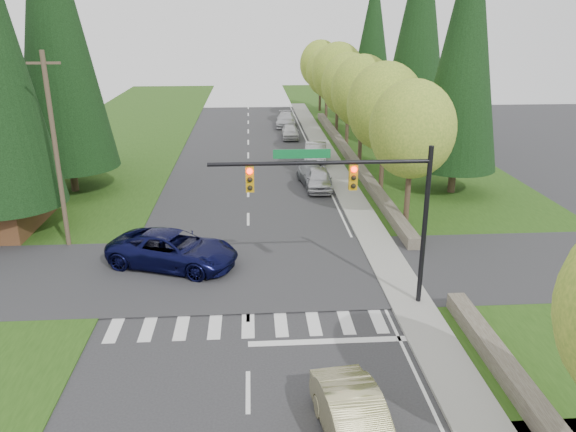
{
  "coord_description": "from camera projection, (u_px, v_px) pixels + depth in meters",
  "views": [
    {
      "loc": [
        0.28,
        -16.27,
        11.47
      ],
      "look_at": [
        1.9,
        8.05,
        2.8
      ],
      "focal_mm": 35.0,
      "sensor_mm": 36.0,
      "label": 1
    }
  ],
  "objects": [
    {
      "name": "suv_navy",
      "position": [
        173.0,
        250.0,
        27.06
      ],
      "size": [
        6.88,
        4.9,
        1.74
      ],
      "primitive_type": "imported",
      "rotation": [
        0.0,
        0.0,
        1.21
      ],
      "color": "#0A0C35",
      "rests_on": "ground"
    },
    {
      "name": "curb_east",
      "position": [
        333.0,
        186.0,
        40.16
      ],
      "size": [
        0.2,
        80.0,
        0.13
      ],
      "primitive_type": "cube",
      "color": "gray",
      "rests_on": "ground"
    },
    {
      "name": "sedan_champagne",
      "position": [
        356.0,
        423.0,
        15.67
      ],
      "size": [
        2.2,
        4.79,
        1.52
      ],
      "primitive_type": "imported",
      "rotation": [
        0.0,
        0.0,
        0.13
      ],
      "color": "tan",
      "rests_on": "ground"
    },
    {
      "name": "sidewalk_east",
      "position": [
        344.0,
        185.0,
        40.21
      ],
      "size": [
        1.8,
        80.0,
        0.13
      ],
      "primitive_type": "cube",
      "color": "gray",
      "rests_on": "ground"
    },
    {
      "name": "conifer_e_b",
      "position": [
        419.0,
        25.0,
        48.41
      ],
      "size": [
        6.12,
        6.12,
        19.8
      ],
      "color": "#38281C",
      "rests_on": "ground"
    },
    {
      "name": "traffic_signal",
      "position": [
        357.0,
        192.0,
        21.95
      ],
      "size": [
        8.7,
        0.37,
        6.8
      ],
      "color": "black",
      "rests_on": "ground"
    },
    {
      "name": "parked_car_e",
      "position": [
        286.0,
        120.0,
        62.1
      ],
      "size": [
        2.54,
        5.27,
        1.48
      ],
      "primitive_type": "imported",
      "rotation": [
        0.0,
        0.0,
        -0.09
      ],
      "color": "#BBBCC1",
      "rests_on": "ground"
    },
    {
      "name": "decid_tree_5",
      "position": [
        327.0,
        72.0,
        63.91
      ],
      "size": [
        4.8,
        4.8,
        8.3
      ],
      "color": "#38281C",
      "rests_on": "ground"
    },
    {
      "name": "cross_street",
      "position": [
        248.0,
        273.0,
        26.64
      ],
      "size": [
        120.0,
        8.0,
        0.1
      ],
      "primitive_type": "cube",
      "color": "#28282B",
      "rests_on": "ground"
    },
    {
      "name": "decid_tree_6",
      "position": [
        321.0,
        64.0,
        70.38
      ],
      "size": [
        5.2,
        5.2,
        8.86
      ],
      "color": "#38281C",
      "rests_on": "ground"
    },
    {
      "name": "parked_car_d",
      "position": [
        290.0,
        132.0,
        55.86
      ],
      "size": [
        1.75,
        4.08,
        1.37
      ],
      "primitive_type": "imported",
      "rotation": [
        0.0,
        0.0,
        -0.03
      ],
      "color": "silver",
      "rests_on": "ground"
    },
    {
      "name": "stone_wall_south",
      "position": [
        536.0,
        412.0,
        16.72
      ],
      "size": [
        0.7,
        14.0,
        0.7
      ],
      "primitive_type": "cube",
      "color": "#4C4438",
      "rests_on": "ground"
    },
    {
      "name": "utility_pole",
      "position": [
        56.0,
        151.0,
        28.08
      ],
      "size": [
        1.6,
        0.24,
        10.0
      ],
      "color": "#473828",
      "rests_on": "ground"
    },
    {
      "name": "decid_tree_0",
      "position": [
        412.0,
        129.0,
        30.98
      ],
      "size": [
        4.8,
        4.8,
        8.37
      ],
      "color": "#38281C",
      "rests_on": "ground"
    },
    {
      "name": "parked_car_b",
      "position": [
        314.0,
        176.0,
        40.46
      ],
      "size": [
        2.43,
        4.74,
        1.32
      ],
      "primitive_type": "imported",
      "rotation": [
        0.0,
        0.0,
        0.13
      ],
      "color": "gray",
      "rests_on": "ground"
    },
    {
      "name": "stone_wall_north",
      "position": [
        349.0,
        155.0,
        47.75
      ],
      "size": [
        0.7,
        40.0,
        0.7
      ],
      "primitive_type": "cube",
      "color": "#4C4438",
      "rests_on": "ground"
    },
    {
      "name": "grass_west",
      "position": [
        51.0,
        200.0,
        37.1
      ],
      "size": [
        14.0,
        110.0,
        0.06
      ],
      "primitive_type": "cube",
      "color": "#224412",
      "rests_on": "ground"
    },
    {
      "name": "parked_car_c",
      "position": [
        316.0,
        153.0,
        46.46
      ],
      "size": [
        2.37,
        5.14,
        1.63
      ],
      "primitive_type": "imported",
      "rotation": [
        0.0,
        0.0,
        -0.13
      ],
      "color": "#A5A5AA",
      "rests_on": "ground"
    },
    {
      "name": "ground",
      "position": [
        248.0,
        373.0,
        19.12
      ],
      "size": [
        120.0,
        120.0,
        0.0
      ],
      "primitive_type": "plane",
      "color": "#28282B",
      "rests_on": "ground"
    },
    {
      "name": "decid_tree_1",
      "position": [
        385.0,
        107.0,
        37.5
      ],
      "size": [
        5.2,
        5.2,
        8.8
      ],
      "color": "#38281C",
      "rests_on": "ground"
    },
    {
      "name": "decid_tree_4",
      "position": [
        338.0,
        73.0,
        57.16
      ],
      "size": [
        5.4,
        5.4,
        9.18
      ],
      "color": "#38281C",
      "rests_on": "ground"
    },
    {
      "name": "conifer_e_a",
      "position": [
        466.0,
        45.0,
        35.52
      ],
      "size": [
        5.44,
        5.44,
        17.8
      ],
      "color": "#38281C",
      "rests_on": "ground"
    },
    {
      "name": "decid_tree_3",
      "position": [
        349.0,
        85.0,
        50.71
      ],
      "size": [
        5.0,
        5.0,
        8.55
      ],
      "color": "#38281C",
      "rests_on": "ground"
    },
    {
      "name": "decid_tree_2",
      "position": [
        362.0,
        92.0,
        44.03
      ],
      "size": [
        5.0,
        5.0,
        8.82
      ],
      "color": "#38281C",
      "rests_on": "ground"
    },
    {
      "name": "parked_car_a",
      "position": [
        319.0,
        179.0,
        39.34
      ],
      "size": [
        2.01,
        4.44,
        1.48
      ],
      "primitive_type": "imported",
      "rotation": [
        0.0,
        0.0,
        -0.06
      ],
      "color": "silver",
      "rests_on": "ground"
    },
    {
      "name": "conifer_w_c",
      "position": [
        53.0,
        20.0,
        35.27
      ],
      "size": [
        6.46,
        6.46,
        20.8
      ],
      "color": "#38281C",
      "rests_on": "ground"
    },
    {
      "name": "grass_east",
      "position": [
        437.0,
        192.0,
        38.73
      ],
      "size": [
        14.0,
        110.0,
        0.06
      ],
      "primitive_type": "cube",
      "color": "#224412",
      "rests_on": "ground"
    },
    {
      "name": "conifer_e_c",
      "position": [
        373.0,
        38.0,
        62.01
      ],
      "size": [
        5.1,
        5.1,
        16.8
      ],
      "color": "#38281C",
      "rests_on": "ground"
    },
    {
      "name": "conifer_w_e",
      "position": [
        54.0,
        34.0,
        41.12
      ],
      "size": [
        5.78,
        5.78,
        18.8
      ],
      "color": "#38281C",
      "rests_on": "ground"
    }
  ]
}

